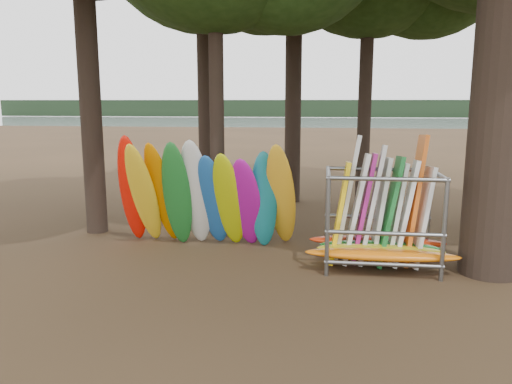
# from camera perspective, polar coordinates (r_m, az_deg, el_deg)

# --- Properties ---
(ground) EXTENTS (120.00, 120.00, 0.00)m
(ground) POSITION_cam_1_polar(r_m,az_deg,el_deg) (11.09, 0.64, -8.56)
(ground) COLOR #47331E
(ground) RESTS_ON ground
(lake) EXTENTS (160.00, 160.00, 0.00)m
(lake) POSITION_cam_1_polar(r_m,az_deg,el_deg) (70.52, 6.66, 7.31)
(lake) COLOR gray
(lake) RESTS_ON ground
(far_shore) EXTENTS (160.00, 4.00, 4.00)m
(far_shore) POSITION_cam_1_polar(r_m,az_deg,el_deg) (120.43, 7.14, 9.46)
(far_shore) COLOR black
(far_shore) RESTS_ON ground
(kayak_row) EXTENTS (4.57, 2.05, 2.91)m
(kayak_row) POSITION_cam_1_polar(r_m,az_deg,el_deg) (12.24, -5.92, -0.56)
(kayak_row) COLOR red
(kayak_row) RESTS_ON ground
(storage_rack) EXTENTS (3.23, 1.56, 2.91)m
(storage_rack) POSITION_cam_1_polar(r_m,az_deg,el_deg) (11.19, 14.04, -3.40)
(storage_rack) COLOR slate
(storage_rack) RESTS_ON ground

